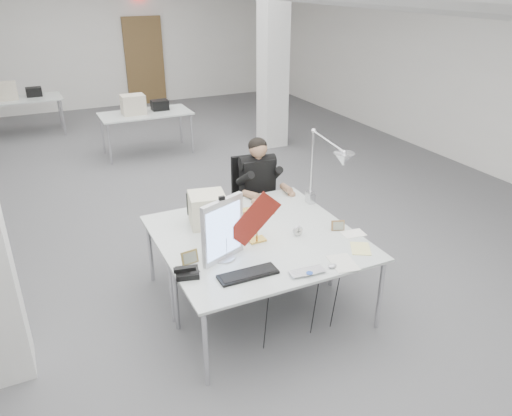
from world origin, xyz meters
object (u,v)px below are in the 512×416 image
Objects in this scene: seated_person at (258,175)px; monitor at (223,230)px; desk_main at (279,259)px; office_chair at (256,207)px; bankers_lamp at (257,223)px; desk_phone at (187,273)px; beige_monitor at (207,209)px; laptop at (310,275)px; architect_lamp at (325,168)px.

seated_person reaches higher than monitor.
office_chair is (0.54, 1.59, -0.27)m from desk_main.
seated_person reaches higher than bankers_lamp.
beige_monitor reaches higher than desk_phone.
desk_main is 0.96m from beige_monitor.
seated_person is 1.66m from monitor.
beige_monitor is at bearing -137.28° from seated_person.
monitor is 0.70m from beige_monitor.
seated_person is 3.07× the size of laptop.
bankers_lamp is (-0.58, -1.22, 0.47)m from office_chair.
beige_monitor is (-0.33, 0.88, 0.17)m from desk_main.
monitor is 0.58× the size of architect_lamp.
monitor is (-0.98, -1.39, 0.56)m from office_chair.
laptop is 1.32m from beige_monitor.
desk_phone is at bearing 176.09° from monitor.
architect_lamp is at bearing -3.77° from monitor.
laptop is 1.62× the size of desk_phone.
laptop is at bearing -97.59° from seated_person.
laptop is at bearing -11.81° from desk_phone.
desk_main is at bearing -58.47° from beige_monitor.
desk_phone is at bearing -155.28° from bankers_lamp.
architect_lamp is at bearing -65.36° from seated_person.
desk_main is at bearing -153.93° from architect_lamp.
monitor is 2.97× the size of desk_phone.
architect_lamp is (0.76, 1.00, 0.47)m from laptop.
office_chair is 2.79× the size of beige_monitor.
bankers_lamp reaches higher than beige_monitor.
desk_phone is (-0.37, -0.12, -0.26)m from monitor.
office_chair is at bearing 68.88° from bankers_lamp.
architect_lamp is at bearing -66.29° from office_chair.
monitor is at bearing -120.54° from seated_person.
office_chair is at bearing 62.39° from desk_phone.
monitor reaches higher than bankers_lamp.
bankers_lamp reaches higher than laptop.
seated_person is at bearing 98.20° from architect_lamp.
seated_person is at bearing 61.43° from desk_phone.
office_chair is at bearing 71.30° from desk_main.
seated_person is 2.49× the size of bankers_lamp.
seated_person is 1.67× the size of monitor.
beige_monitor is 0.35× the size of architect_lamp.
seated_person is 4.96× the size of desk_phone.
bankers_lamp is 0.39× the size of architect_lamp.
architect_lamp is (1.18, -0.25, 0.32)m from beige_monitor.
office_chair reaches higher than desk_phone.
beige_monitor is (-0.87, -0.66, 0.02)m from seated_person.
architect_lamp reaches higher than seated_person.
desk_phone is at bearing -126.14° from office_chair.
architect_lamp reaches higher than office_chair.
bankers_lamp reaches higher than desk_main.
beige_monitor is at bearing 110.36° from desk_main.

